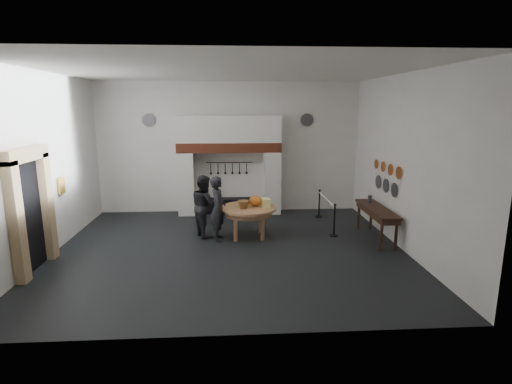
{
  "coord_description": "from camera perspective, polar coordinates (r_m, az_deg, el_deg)",
  "views": [
    {
      "loc": [
        0.06,
        -9.9,
        3.68
      ],
      "look_at": [
        0.74,
        0.83,
        1.35
      ],
      "focal_mm": 28.0,
      "sensor_mm": 36.0,
      "label": 1
    }
  ],
  "objects": [
    {
      "name": "pewter_plate_mid",
      "position": [
        11.96,
        18.06,
        0.87
      ],
      "size": [
        0.03,
        0.4,
        0.4
      ],
      "primitive_type": "cylinder",
      "rotation": [
        0.0,
        1.57,
        0.0
      ],
      "color": "#4C4C51",
      "rests_on": "wall_right"
    },
    {
      "name": "wicker_basket",
      "position": [
        11.11,
        -1.82,
        -1.81
      ],
      "size": [
        0.38,
        0.38,
        0.22
      ],
      "primitive_type": "cone",
      "rotation": [
        3.14,
        0.0,
        0.21
      ],
      "color": "#996538",
      "rests_on": "work_table"
    },
    {
      "name": "copper_pan_a",
      "position": [
        11.15,
        19.72,
        2.58
      ],
      "size": [
        0.03,
        0.34,
        0.34
      ],
      "primitive_type": "cylinder",
      "rotation": [
        0.0,
        1.57,
        0.0
      ],
      "color": "#C6662D",
      "rests_on": "wall_right"
    },
    {
      "name": "barrier_post_far",
      "position": [
        13.55,
        9.02,
        -1.72
      ],
      "size": [
        0.05,
        0.05,
        0.9
      ],
      "primitive_type": "cylinder",
      "color": "black",
      "rests_on": "floor"
    },
    {
      "name": "work_table",
      "position": [
        11.3,
        -1.08,
        -2.33
      ],
      "size": [
        1.87,
        1.87,
        0.07
      ],
      "primitive_type": "cylinder",
      "rotation": [
        0.0,
        0.0,
        0.21
      ],
      "color": "tan",
      "rests_on": "floor"
    },
    {
      "name": "utensil_rail",
      "position": [
        13.95,
        -3.82,
        4.24
      ],
      "size": [
        1.6,
        0.02,
        0.02
      ],
      "primitive_type": "cylinder",
      "rotation": [
        0.0,
        1.57,
        0.0
      ],
      "color": "black",
      "rests_on": "wall_back"
    },
    {
      "name": "chimney_pier_right",
      "position": [
        13.87,
        2.32,
        1.39
      ],
      "size": [
        0.55,
        0.7,
        2.15
      ],
      "primitive_type": "cube",
      "color": "silver",
      "rests_on": "floor"
    },
    {
      "name": "door_jamb_near",
      "position": [
        9.62,
        -31.02,
        -3.88
      ],
      "size": [
        0.22,
        0.3,
        2.6
      ],
      "primitive_type": "cube",
      "color": "tan",
      "rests_on": "floor"
    },
    {
      "name": "copper_pan_b",
      "position": [
        11.65,
        18.67,
        3.04
      ],
      "size": [
        0.03,
        0.32,
        0.32
      ],
      "primitive_type": "cylinder",
      "rotation": [
        0.0,
        1.57,
        0.0
      ],
      "color": "#C6662D",
      "rests_on": "wall_right"
    },
    {
      "name": "pewter_plate_left",
      "position": [
        11.41,
        19.15,
        0.28
      ],
      "size": [
        0.03,
        0.4,
        0.4
      ],
      "primitive_type": "cylinder",
      "rotation": [
        0.0,
        1.57,
        0.0
      ],
      "color": "#4C4C51",
      "rests_on": "wall_right"
    },
    {
      "name": "wall_front",
      "position": [
        6.07,
        -4.09,
        -1.41
      ],
      "size": [
        9.0,
        0.02,
        4.5
      ],
      "primitive_type": "cube",
      "color": "white",
      "rests_on": "floor"
    },
    {
      "name": "side_table",
      "position": [
        11.61,
        16.89,
        -2.31
      ],
      "size": [
        0.55,
        2.2,
        0.06
      ],
      "primitive_type": "cube",
      "color": "#331F12",
      "rests_on": "floor"
    },
    {
      "name": "door_jamb_far",
      "position": [
        10.84,
        -27.7,
        -1.88
      ],
      "size": [
        0.22,
        0.3,
        2.6
      ],
      "primitive_type": "cube",
      "color": "tan",
      "rests_on": "floor"
    },
    {
      "name": "barrier_post_near",
      "position": [
        11.68,
        11.13,
        -4.07
      ],
      "size": [
        0.05,
        0.05,
        0.9
      ],
      "primitive_type": "cylinder",
      "color": "black",
      "rests_on": "floor"
    },
    {
      "name": "chimney_pier_left",
      "position": [
        13.88,
        -9.89,
        1.22
      ],
      "size": [
        0.55,
        0.7,
        2.15
      ],
      "primitive_type": "cube",
      "color": "silver",
      "rests_on": "floor"
    },
    {
      "name": "cheese_block_big",
      "position": [
        11.25,
        1.48,
        -1.59
      ],
      "size": [
        0.22,
        0.22,
        0.24
      ],
      "primitive_type": "cube",
      "color": "#FCFA96",
      "rests_on": "work_table"
    },
    {
      "name": "pewter_plate_right",
      "position": [
        12.51,
        17.06,
        1.41
      ],
      "size": [
        0.03,
        0.4,
        0.4
      ],
      "primitive_type": "cylinder",
      "rotation": [
        0.0,
        1.57,
        0.0
      ],
      "color": "#4C4C51",
      "rests_on": "wall_right"
    },
    {
      "name": "pewter_plate_back_right",
      "position": [
        14.11,
        7.3,
        10.18
      ],
      "size": [
        0.44,
        0.03,
        0.44
      ],
      "primitive_type": "cylinder",
      "rotation": [
        1.57,
        0.0,
        0.0
      ],
      "color": "#4C4C51",
      "rests_on": "wall_back"
    },
    {
      "name": "wall_right",
      "position": [
        10.94,
        20.43,
        3.95
      ],
      "size": [
        0.02,
        8.0,
        4.5
      ],
      "primitive_type": "cube",
      "color": "white",
      "rests_on": "floor"
    },
    {
      "name": "door_recess",
      "position": [
        10.28,
        -29.68,
        -3.09
      ],
      "size": [
        0.04,
        1.1,
        2.5
      ],
      "primitive_type": "cube",
      "color": "black",
      "rests_on": "floor"
    },
    {
      "name": "hearth_brick_band",
      "position": [
        13.62,
        -3.86,
        6.42
      ],
      "size": [
        3.5,
        0.72,
        0.32
      ],
      "primitive_type": "cube",
      "color": "#9E442B",
      "rests_on": "chimney_pier_left"
    },
    {
      "name": "wall_plaque",
      "position": [
        11.79,
        -26.02,
        0.82
      ],
      "size": [
        0.05,
        0.34,
        0.44
      ],
      "primitive_type": "cube",
      "color": "gold",
      "rests_on": "wall_left"
    },
    {
      "name": "pewter_jug",
      "position": [
        12.13,
        15.95,
        -0.97
      ],
      "size": [
        0.12,
        0.12,
        0.22
      ],
      "primitive_type": "cylinder",
      "color": "#47484C",
      "rests_on": "side_table"
    },
    {
      "name": "floor",
      "position": [
        10.56,
        -3.74,
        -8.2
      ],
      "size": [
        9.0,
        8.0,
        0.02
      ],
      "primitive_type": "cube",
      "color": "black",
      "rests_on": "ground"
    },
    {
      "name": "bread_loaf",
      "position": [
        11.61,
        -1.65,
        -1.42
      ],
      "size": [
        0.31,
        0.18,
        0.13
      ],
      "primitive_type": "ellipsoid",
      "color": "brown",
      "rests_on": "work_table"
    },
    {
      "name": "wall_back",
      "position": [
        13.97,
        -3.85,
        6.32
      ],
      "size": [
        9.0,
        0.02,
        4.5
      ],
      "primitive_type": "cube",
      "color": "white",
      "rests_on": "floor"
    },
    {
      "name": "barrier_rope",
      "position": [
        12.51,
        10.06,
        -1.04
      ],
      "size": [
        0.04,
        2.0,
        0.04
      ],
      "primitive_type": "cylinder",
      "rotation": [
        1.57,
        0.0,
        0.0
      ],
      "color": "white",
      "rests_on": "barrier_post_near"
    },
    {
      "name": "visitor_near",
      "position": [
        11.07,
        -5.44,
        -2.36
      ],
      "size": [
        0.48,
        0.69,
        1.8
      ],
      "primitive_type": "imported",
      "rotation": [
        0.0,
        0.0,
        1.64
      ],
      "color": "black",
      "rests_on": "floor"
    },
    {
      "name": "door_lintel",
      "position": [
        10.0,
        -30.06,
        4.68
      ],
      "size": [
        0.22,
        1.7,
        0.3
      ],
      "primitive_type": "cube",
      "color": "tan",
      "rests_on": "door_jamb_near"
    },
    {
      "name": "copper_pan_d",
      "position": [
        12.66,
        16.81,
        3.85
      ],
      "size": [
        0.03,
        0.28,
        0.28
      ],
      "primitive_type": "cylinder",
      "rotation": [
        0.0,
        1.57,
        0.0
      ],
      "color": "#C6662D",
      "rests_on": "wall_right"
    },
    {
      "name": "pewter_plate_back_left",
      "position": [
        14.14,
        -15.08,
        9.87
      ],
      "size": [
        0.44,
        0.03,
        0.44
      ],
      "primitive_type": "cylinder",
      "rotation": [
        1.57,
        0.0,
        0.0
      ],
      "color": "#4C4C51",
      "rests_on": "wall_back"
    },
    {
      "name": "wall_left",
      "position": [
        10.99,
        -28.13,
        3.31
      ],
      "size": [
        0.02,
        8.0,
        4.5
      ],
      "primitive_type": "cube",
      "color": "white",
      "rests_on": "floor"
    },
    {
      "name": "pumpkin",
      "position": [
        11.36,
        -0.09,
        -1.26
      ],
      "size": [
        0.36,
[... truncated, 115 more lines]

